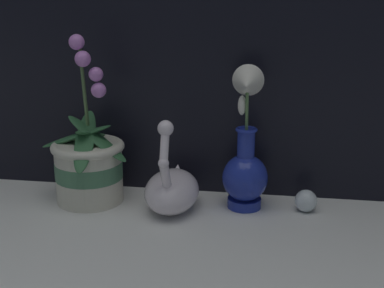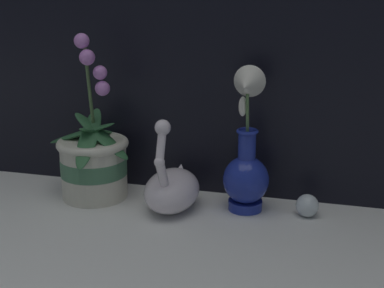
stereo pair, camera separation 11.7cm
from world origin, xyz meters
TOP-DOWN VIEW (x-y plane):
  - ground_plane at (0.00, 0.00)m, footprint 2.80×2.80m
  - orchid_potted_plant at (-0.23, 0.13)m, footprint 0.22×0.23m
  - swan_figurine at (-0.03, 0.11)m, footprint 0.12×0.20m
  - blue_vase at (0.13, 0.14)m, footprint 0.10×0.12m
  - glass_sphere at (0.27, 0.15)m, footprint 0.05×0.05m

SIDE VIEW (x-z plane):
  - ground_plane at x=0.00m, z-range 0.00..0.00m
  - glass_sphere at x=0.27m, z-range 0.00..0.05m
  - swan_figurine at x=-0.03m, z-range -0.06..0.17m
  - orchid_potted_plant at x=-0.23m, z-range -0.10..0.29m
  - blue_vase at x=0.13m, z-range -0.05..0.28m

